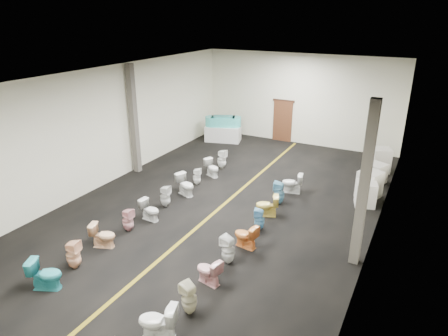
{
  "coord_description": "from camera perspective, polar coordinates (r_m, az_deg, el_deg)",
  "views": [
    {
      "loc": [
        5.91,
        -11.31,
        6.39
      ],
      "look_at": [
        -0.58,
        1.0,
        0.9
      ],
      "focal_mm": 32.0,
      "sensor_mm": 36.0,
      "label": 1
    }
  ],
  "objects": [
    {
      "name": "toilet_left_9",
      "position": [
        17.23,
        -0.32,
        1.28
      ],
      "size": [
        0.4,
        0.39,
        0.84
      ],
      "primitive_type": "imported",
      "rotation": [
        0.0,
        0.0,
        1.53
      ],
      "color": "white",
      "rests_on": "floor"
    },
    {
      "name": "toilet_left_3",
      "position": [
        12.76,
        -13.56,
        -7.22
      ],
      "size": [
        0.36,
        0.35,
        0.75
      ],
      "primitive_type": "imported",
      "rotation": [
        0.0,
        0.0,
        1.53
      ],
      "color": "#D7999E",
      "rests_on": "floor"
    },
    {
      "name": "wall_back",
      "position": [
        20.61,
        10.72,
        9.59
      ],
      "size": [
        10.0,
        0.0,
        10.0
      ],
      "primitive_type": "plane",
      "rotation": [
        1.57,
        0.0,
        0.0
      ],
      "color": "silver",
      "rests_on": "ground"
    },
    {
      "name": "wall_left",
      "position": [
        16.25,
        -15.71,
        5.98
      ],
      "size": [
        0.0,
        16.0,
        16.0
      ],
      "primitive_type": "plane",
      "rotation": [
        1.57,
        0.0,
        1.57
      ],
      "color": "silver",
      "rests_on": "ground"
    },
    {
      "name": "toilet_right_6",
      "position": [
        12.56,
        5.09,
        -7.28
      ],
      "size": [
        0.4,
        0.39,
        0.71
      ],
      "primitive_type": "imported",
      "rotation": [
        0.0,
        0.0,
        -1.3
      ],
      "color": "#62A7D1",
      "rests_on": "floor"
    },
    {
      "name": "wall_front",
      "position": [
        7.94,
        -28.42,
        -12.84
      ],
      "size": [
        10.0,
        0.0,
        10.0
      ],
      "primitive_type": "plane",
      "rotation": [
        -1.57,
        0.0,
        0.0
      ],
      "color": "silver",
      "rests_on": "ground"
    },
    {
      "name": "back_door",
      "position": [
        21.07,
        8.36,
        6.64
      ],
      "size": [
        1.0,
        0.1,
        2.1
      ],
      "primitive_type": "cube",
      "color": "#562D19",
      "rests_on": "floor"
    },
    {
      "name": "toilet_right_3",
      "position": [
        10.26,
        -2.23,
        -14.5
      ],
      "size": [
        0.76,
        0.52,
        0.71
      ],
      "primitive_type": "imported",
      "rotation": [
        0.0,
        0.0,
        -1.77
      ],
      "color": "#E5A3A6",
      "rests_on": "floor"
    },
    {
      "name": "door_frame",
      "position": [
        20.84,
        8.53,
        9.49
      ],
      "size": [
        1.15,
        0.08,
        0.1
      ],
      "primitive_type": "cube",
      "color": "#331C11",
      "rests_on": "back_door"
    },
    {
      "name": "appliance_crate_c",
      "position": [
        16.9,
        20.8,
        -0.7
      ],
      "size": [
        0.92,
        0.92,
        0.79
      ],
      "primitive_type": "cube",
      "rotation": [
        0.0,
        0.0,
        -0.41
      ],
      "color": "silver",
      "rests_on": "floor"
    },
    {
      "name": "column_left",
      "position": [
        16.8,
        -12.77,
        6.75
      ],
      "size": [
        0.25,
        0.25,
        4.5
      ],
      "primitive_type": "cube",
      "color": "#59544C",
      "rests_on": "floor"
    },
    {
      "name": "appliance_crate_d",
      "position": [
        18.13,
        21.47,
        1.08
      ],
      "size": [
        0.93,
        0.93,
        1.02
      ],
      "primitive_type": "cube",
      "rotation": [
        0.0,
        0.0,
        0.38
      ],
      "color": "beige",
      "rests_on": "floor"
    },
    {
      "name": "toilet_left_4",
      "position": [
        13.27,
        -10.53,
        -5.92
      ],
      "size": [
        0.71,
        0.44,
        0.7
      ],
      "primitive_type": "imported",
      "rotation": [
        0.0,
        0.0,
        1.5
      ],
      "color": "silver",
      "rests_on": "floor"
    },
    {
      "name": "column_right",
      "position": [
        10.71,
        19.38,
        -2.49
      ],
      "size": [
        0.25,
        0.25,
        4.5
      ],
      "primitive_type": "cube",
      "color": "#59544C",
      "rests_on": "floor"
    },
    {
      "name": "toilet_right_1",
      "position": [
        8.92,
        -9.45,
        -20.87
      ],
      "size": [
        0.92,
        0.69,
        0.84
      ],
      "primitive_type": "imported",
      "rotation": [
        0.0,
        0.0,
        -1.27
      ],
      "color": "white",
      "rests_on": "floor"
    },
    {
      "name": "appliance_crate_a",
      "position": [
        14.82,
        19.57,
        -3.49
      ],
      "size": [
        0.82,
        0.82,
        0.86
      ],
      "primitive_type": "cube",
      "rotation": [
        0.0,
        0.0,
        0.25
      ],
      "color": "silver",
      "rests_on": "floor"
    },
    {
      "name": "aisle_stripe",
      "position": [
        14.27,
        0.19,
        -5.04
      ],
      "size": [
        0.12,
        15.6,
        0.01
      ],
      "primitive_type": "cube",
      "color": "olive",
      "rests_on": "floor"
    },
    {
      "name": "display_table",
      "position": [
        20.97,
        -0.13,
        4.95
      ],
      "size": [
        1.97,
        1.35,
        0.8
      ],
      "primitive_type": "cube",
      "rotation": [
        0.0,
        0.0,
        0.27
      ],
      "color": "white",
      "rests_on": "floor"
    },
    {
      "name": "toilet_right_7",
      "position": [
        13.35,
        6.17,
        -5.35
      ],
      "size": [
        0.84,
        0.66,
        0.75
      ],
      "primitive_type": "imported",
      "rotation": [
        0.0,
        0.0,
        -1.2
      ],
      "color": "#F0D55D",
      "rests_on": "floor"
    },
    {
      "name": "toilet_right_5",
      "position": [
        11.64,
        3.11,
        -9.65
      ],
      "size": [
        0.77,
        0.51,
        0.73
      ],
      "primitive_type": "imported",
      "rotation": [
        0.0,
        0.0,
        -1.72
      ],
      "color": "orange",
      "rests_on": "floor"
    },
    {
      "name": "toilet_left_7",
      "position": [
        15.67,
        -3.9,
        -1.22
      ],
      "size": [
        0.37,
        0.37,
        0.68
      ],
      "primitive_type": "imported",
      "rotation": [
        0.0,
        0.0,
        1.8
      ],
      "color": "white",
      "rests_on": "floor"
    },
    {
      "name": "toilet_right_4",
      "position": [
        10.95,
        0.61,
        -11.59
      ],
      "size": [
        0.44,
        0.43,
        0.81
      ],
      "primitive_type": "imported",
      "rotation": [
        0.0,
        0.0,
        -1.77
      ],
      "color": "silver",
      "rests_on": "floor"
    },
    {
      "name": "floor",
      "position": [
        14.27,
        0.19,
        -5.05
      ],
      "size": [
        16.0,
        16.0,
        0.0
      ],
      "primitive_type": "plane",
      "color": "black",
      "rests_on": "ground"
    },
    {
      "name": "toilet_left_5",
      "position": [
        14.03,
        -8.4,
        -4.02
      ],
      "size": [
        0.39,
        0.38,
        0.78
      ],
      "primitive_type": "imported",
      "rotation": [
        0.0,
        0.0,
        1.65
      ],
      "color": "silver",
      "rests_on": "floor"
    },
    {
      "name": "toilet_right_9",
      "position": [
        15.15,
        9.72,
        -2.14
      ],
      "size": [
        0.83,
        0.58,
        0.77
      ],
      "primitive_type": "imported",
      "rotation": [
        0.0,
        0.0,
        -1.36
      ],
      "color": "white",
      "rests_on": "floor"
    },
    {
      "name": "toilet_left_8",
      "position": [
        16.44,
        -1.7,
        0.02
      ],
      "size": [
        0.81,
        0.66,
        0.72
      ],
      "primitive_type": "imported",
      "rotation": [
        0.0,
        0.0,
        1.14
      ],
      "color": "white",
      "rests_on": "floor"
    },
    {
      "name": "toilet_right_2",
      "position": [
        9.43,
        -5.0,
        -18.07
      ],
      "size": [
        0.46,
        0.46,
        0.78
      ],
      "primitive_type": "imported",
      "rotation": [
        0.0,
        0.0,
        -1.93
      ],
      "color": "beige",
      "rests_on": "floor"
    },
    {
      "name": "toilet_left_0",
      "position": [
        10.97,
        -24.13,
        -13.68
      ],
      "size": [
        0.91,
        0.74,
        0.81
      ],
      "primitive_type": "imported",
      "rotation": [
        0.0,
        0.0,
        2.0
      ],
      "color": "teal",
      "rests_on": "floor"
    },
    {
      "name": "toilet_right_8",
      "position": [
        14.21,
        7.87,
        -3.52
      ],
      "size": [
        0.44,
        0.44,
        0.84
      ],
      "primitive_type": "imported",
      "rotation": [
        0.0,
        0.0,
        -1.41
      ],
      "color": "#6EB0D0",
      "rests_on": "floor"
    },
    {
      "name": "toilet_left_6",
      "position": [
        14.82,
        -5.51,
        -2.4
      ],
      "size": [
        0.89,
        0.69,
        0.8
      ],
      "primitive_type": "imported",
      "rotation": [
        0.0,
        0.0,
        1.22
      ],
      "color": "white",
      "rests_on": "floor"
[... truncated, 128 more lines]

